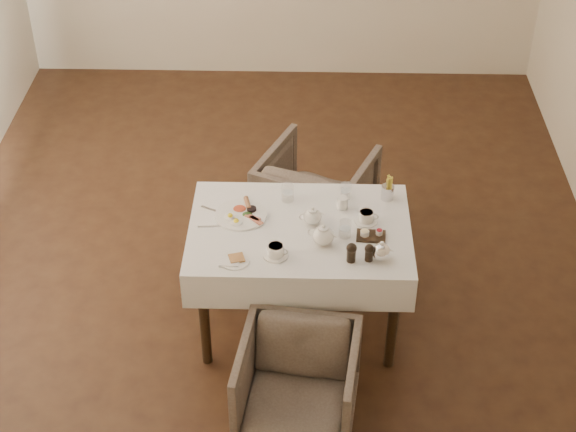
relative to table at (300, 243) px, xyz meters
The scene contains 20 objects.
table is the anchor object (origin of this frame).
armchair_near 0.85m from the table, 89.68° to the right, with size 0.62×0.64×0.58m, color #4A3E36.
armchair_far 0.98m from the table, 83.77° to the left, with size 0.69×0.71×0.64m, color #4A3E36.
breakfast_plate 0.38m from the table, 162.54° to the left, with size 0.31×0.31×0.04m.
side_plate 0.49m from the table, 138.92° to the right, with size 0.17×0.16×0.02m.
teapot_centre 0.19m from the table, 29.45° to the left, with size 0.14×0.11×0.12m, color white, non-canonical shape.
teapot_front 0.27m from the table, 47.31° to the right, with size 0.17×0.13×0.13m, color white, non-canonical shape.
creamer 0.35m from the table, 37.86° to the left, with size 0.06×0.06×0.07m, color white.
teacup_near 0.32m from the table, 116.94° to the right, with size 0.14×0.14×0.07m.
teacup_far 0.42m from the table, 10.19° to the left, with size 0.14×0.14×0.07m.
glass_left 0.32m from the table, 106.05° to the left, with size 0.07×0.07×0.10m, color silver.
glass_mid 0.31m from the table, 15.05° to the right, with size 0.07×0.07×0.10m, color silver.
glass_right 0.44m from the table, 48.14° to the left, with size 0.07×0.07×0.10m, color silver.
condiment_board 0.43m from the table, 10.69° to the right, with size 0.17×0.12×0.04m.
pepper_mill_left 0.44m from the table, 45.18° to the right, with size 0.06×0.06×0.12m, color black, non-canonical shape.
pepper_mill_right 0.50m from the table, 35.98° to the right, with size 0.05×0.05×0.11m, color black, non-canonical shape.
silver_pot 0.56m from the table, 31.31° to the right, with size 0.12×0.10×0.13m, color white, non-canonical shape.
fries_cup 0.63m from the table, 29.56° to the left, with size 0.08×0.08×0.16m.
cutlery_fork 0.53m from the table, 164.19° to the left, with size 0.02×0.21×0.00m, color silver.
cutlery_knife 0.51m from the table, behind, with size 0.02×0.19×0.00m, color silver.
Camera 1 is at (0.25, -4.76, 3.89)m, focal length 55.00 mm.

